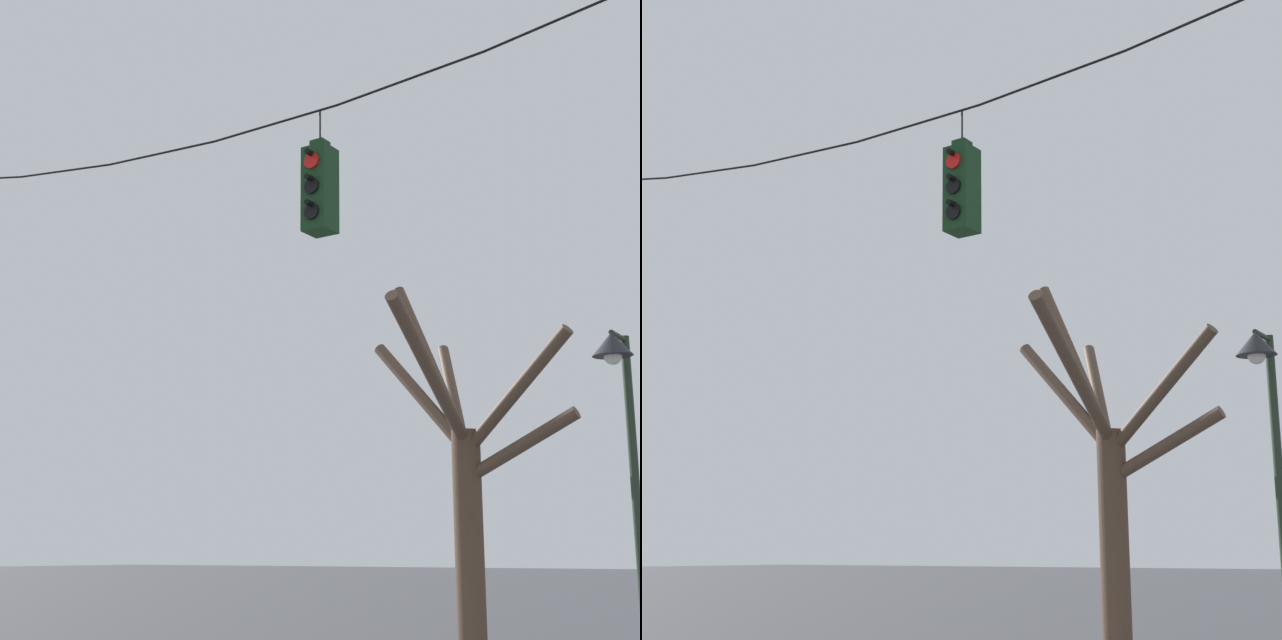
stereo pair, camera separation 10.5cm
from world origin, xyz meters
The scene contains 4 objects.
span_wire centered at (0.00, -0.21, 7.34)m, with size 13.74×0.03×0.77m.
traffic_light_near_left_pole centered at (0.73, -0.22, 6.05)m, with size 0.34×0.46×1.59m.
street_lamp centered at (3.16, 3.26, 3.58)m, with size 0.53×0.91×4.62m.
bare_tree centered at (-0.08, 5.17, 3.09)m, with size 4.09×4.85×6.58m.
Camera 1 is at (6.99, -9.51, 1.75)m, focal length 55.00 mm.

